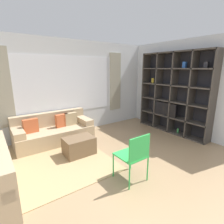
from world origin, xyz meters
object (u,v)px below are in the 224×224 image
object	(u,v)px
shelving_unit	(174,94)
couch_main	(54,132)
ottoman	(79,146)
folding_chair	(134,154)

from	to	relation	value
shelving_unit	couch_main	size ratio (longest dim) A/B	1.23
shelving_unit	ottoman	world-z (taller)	shelving_unit
shelving_unit	couch_main	world-z (taller)	shelving_unit
ottoman	folding_chair	size ratio (longest dim) A/B	0.76
couch_main	shelving_unit	bearing A→B (deg)	-22.14
couch_main	folding_chair	xyz separation A→B (m)	(0.56, -2.47, 0.23)
folding_chair	ottoman	bearing A→B (deg)	-76.77
shelving_unit	folding_chair	xyz separation A→B (m)	(-2.65, -1.16, -0.66)
ottoman	folding_chair	xyz separation A→B (m)	(0.34, -1.44, 0.32)
shelving_unit	ottoman	size ratio (longest dim) A/B	3.61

